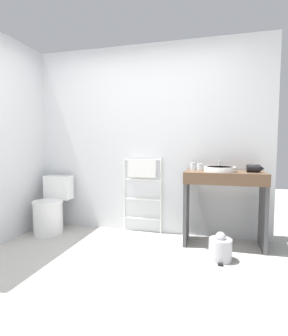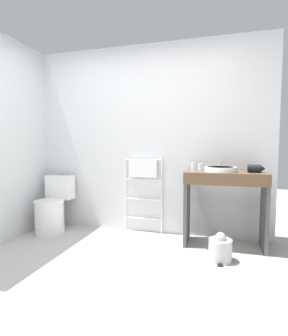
{
  "view_description": "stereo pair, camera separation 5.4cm",
  "coord_description": "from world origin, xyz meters",
  "px_view_note": "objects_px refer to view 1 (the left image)",
  "views": [
    {
      "loc": [
        0.92,
        -1.9,
        1.19
      ],
      "look_at": [
        0.18,
        0.9,
        0.95
      ],
      "focal_mm": 28.0,
      "sensor_mm": 36.0,
      "label": 1
    },
    {
      "loc": [
        0.97,
        -1.89,
        1.19
      ],
      "look_at": [
        0.18,
        0.9,
        0.95
      ],
      "focal_mm": 28.0,
      "sensor_mm": 36.0,
      "label": 2
    }
  ],
  "objects_px": {
    "towel_radiator": "(142,177)",
    "trash_bin": "(220,248)",
    "sink_basin": "(220,169)",
    "cup_near_wall": "(193,166)",
    "toilet": "(51,209)",
    "cup_near_edge": "(200,167)",
    "hair_dryer": "(254,168)"
  },
  "relations": [
    {
      "from": "cup_near_wall",
      "to": "trash_bin",
      "type": "xyz_separation_m",
      "value": [
        0.33,
        -0.58,
        -0.81
      ]
    },
    {
      "from": "trash_bin",
      "to": "sink_basin",
      "type": "bearing_deg",
      "value": 91.73
    },
    {
      "from": "cup_near_wall",
      "to": "hair_dryer",
      "type": "xyz_separation_m",
      "value": [
        0.69,
        -0.14,
        -0.0
      ]
    },
    {
      "from": "cup_near_edge",
      "to": "towel_radiator",
      "type": "bearing_deg",
      "value": 171.82
    },
    {
      "from": "toilet",
      "to": "sink_basin",
      "type": "xyz_separation_m",
      "value": [
        2.23,
        0.07,
        0.6
      ]
    },
    {
      "from": "towel_radiator",
      "to": "cup_near_edge",
      "type": "distance_m",
      "value": 0.8
    },
    {
      "from": "towel_radiator",
      "to": "hair_dryer",
      "type": "distance_m",
      "value": 1.41
    },
    {
      "from": "sink_basin",
      "to": "cup_near_edge",
      "type": "relative_size",
      "value": 4.3
    },
    {
      "from": "toilet",
      "to": "towel_radiator",
      "type": "xyz_separation_m",
      "value": [
        1.22,
        0.3,
        0.44
      ]
    },
    {
      "from": "towel_radiator",
      "to": "cup_near_wall",
      "type": "distance_m",
      "value": 0.71
    },
    {
      "from": "toilet",
      "to": "cup_near_wall",
      "type": "height_order",
      "value": "cup_near_wall"
    },
    {
      "from": "towel_radiator",
      "to": "cup_near_edge",
      "type": "xyz_separation_m",
      "value": [
        0.77,
        -0.11,
        0.17
      ]
    },
    {
      "from": "cup_near_wall",
      "to": "cup_near_edge",
      "type": "relative_size",
      "value": 1.09
    },
    {
      "from": "cup_near_edge",
      "to": "trash_bin",
      "type": "xyz_separation_m",
      "value": [
        0.25,
        -0.54,
        -0.81
      ]
    },
    {
      "from": "toilet",
      "to": "sink_basin",
      "type": "height_order",
      "value": "sink_basin"
    },
    {
      "from": "sink_basin",
      "to": "trash_bin",
      "type": "xyz_separation_m",
      "value": [
        0.01,
        -0.42,
        -0.8
      ]
    },
    {
      "from": "toilet",
      "to": "cup_near_wall",
      "type": "bearing_deg",
      "value": 6.89
    },
    {
      "from": "sink_basin",
      "to": "cup_near_edge",
      "type": "bearing_deg",
      "value": 153.1
    },
    {
      "from": "cup_near_wall",
      "to": "hair_dryer",
      "type": "distance_m",
      "value": 0.71
    },
    {
      "from": "cup_near_wall",
      "to": "cup_near_edge",
      "type": "xyz_separation_m",
      "value": [
        0.08,
        -0.04,
        -0.0
      ]
    },
    {
      "from": "toilet",
      "to": "hair_dryer",
      "type": "distance_m",
      "value": 2.68
    },
    {
      "from": "hair_dryer",
      "to": "cup_near_edge",
      "type": "bearing_deg",
      "value": 171.07
    },
    {
      "from": "toilet",
      "to": "cup_near_edge",
      "type": "height_order",
      "value": "cup_near_edge"
    },
    {
      "from": "hair_dryer",
      "to": "sink_basin",
      "type": "bearing_deg",
      "value": -176.43
    },
    {
      "from": "cup_near_wall",
      "to": "hair_dryer",
      "type": "height_order",
      "value": "cup_near_wall"
    },
    {
      "from": "towel_radiator",
      "to": "sink_basin",
      "type": "bearing_deg",
      "value": -12.86
    },
    {
      "from": "towel_radiator",
      "to": "trash_bin",
      "type": "bearing_deg",
      "value": -32.59
    },
    {
      "from": "sink_basin",
      "to": "trash_bin",
      "type": "relative_size",
      "value": 1.21
    },
    {
      "from": "cup_near_edge",
      "to": "trash_bin",
      "type": "relative_size",
      "value": 0.28
    },
    {
      "from": "sink_basin",
      "to": "cup_near_wall",
      "type": "distance_m",
      "value": 0.36
    },
    {
      "from": "sink_basin",
      "to": "toilet",
      "type": "bearing_deg",
      "value": -178.17
    },
    {
      "from": "towel_radiator",
      "to": "cup_near_wall",
      "type": "height_order",
      "value": "towel_radiator"
    }
  ]
}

